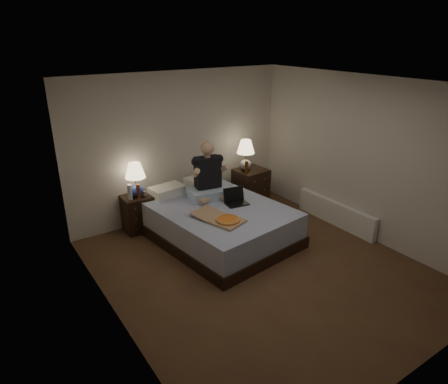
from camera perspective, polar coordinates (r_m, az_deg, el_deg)
floor at (r=5.69m, az=5.17°, el=-10.82°), size 4.00×4.50×0.00m
ceiling at (r=4.82m, az=6.21°, el=15.05°), size 4.00×4.50×0.00m
wall_back at (r=6.91m, az=-6.31°, el=6.56°), size 4.00×0.00×2.50m
wall_front at (r=3.85m, az=27.64°, el=-9.08°), size 4.00×0.00×2.50m
wall_left at (r=4.23m, az=-15.89°, el=-4.44°), size 0.00×4.50×2.50m
wall_right at (r=6.52m, az=19.42°, el=4.49°), size 0.00×4.50×2.50m
bed at (r=6.30m, az=-0.93°, el=-4.34°), size 1.92×2.41×0.56m
nightstand_left at (r=6.70m, az=-12.18°, el=-2.97°), size 0.47×0.42×0.60m
nightstand_right at (r=7.46m, az=3.83°, el=0.61°), size 0.58×0.53×0.71m
lamp_left at (r=6.49m, az=-12.49°, el=1.71°), size 0.40×0.40×0.56m
lamp_right at (r=7.25m, az=3.10°, el=5.29°), size 0.36×0.36×0.56m
water_bottle at (r=6.43m, az=-13.29°, el=-0.03°), size 0.07×0.07×0.25m
soda_can at (r=6.52m, az=-11.29°, el=-0.26°), size 0.07×0.07×0.10m
beer_bottle_left at (r=6.47m, az=-12.14°, el=0.11°), size 0.06×0.06×0.23m
beer_bottle_right at (r=7.11m, az=3.23°, el=3.57°), size 0.06×0.06×0.23m
person at (r=6.34m, az=-2.18°, el=3.11°), size 0.74×0.62×0.93m
laptop at (r=6.20m, az=1.87°, el=-0.74°), size 0.38×0.33×0.24m
pizza_box at (r=5.64m, az=0.54°, el=-4.07°), size 0.61×0.85×0.08m
radiator at (r=7.04m, az=15.64°, el=-2.96°), size 0.10×1.60×0.40m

